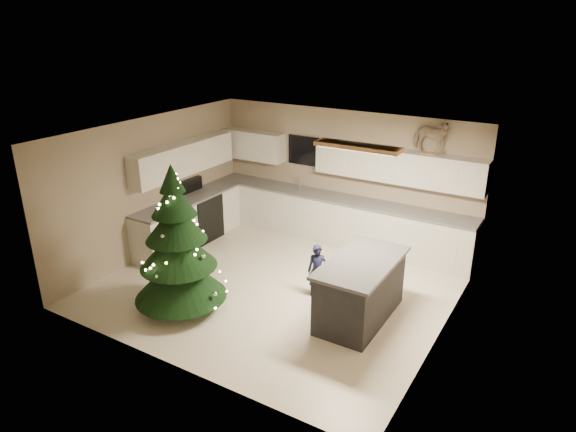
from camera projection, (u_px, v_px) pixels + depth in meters
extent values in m
plane|color=beige|center=(277.00, 286.00, 8.69)|extent=(5.50, 5.50, 0.00)
cube|color=gray|center=(344.00, 175.00, 10.22)|extent=(5.50, 0.02, 2.60)
cube|color=gray|center=(167.00, 277.00, 6.23)|extent=(5.50, 0.02, 2.60)
cube|color=gray|center=(152.00, 187.00, 9.54)|extent=(0.02, 5.00, 2.60)
cube|color=gray|center=(449.00, 252.00, 6.90)|extent=(0.02, 5.00, 2.60)
cube|color=silver|center=(276.00, 134.00, 7.75)|extent=(5.50, 5.00, 0.02)
cube|color=olive|center=(358.00, 146.00, 7.22)|extent=(1.25, 0.32, 0.06)
cube|color=white|center=(358.00, 149.00, 7.24)|extent=(1.15, 0.24, 0.02)
cube|color=silver|center=(335.00, 220.00, 10.29)|extent=(5.48, 0.60, 0.90)
cube|color=silver|center=(189.00, 222.00, 10.19)|extent=(0.60, 2.60, 0.90)
cube|color=slate|center=(336.00, 198.00, 10.11)|extent=(5.48, 0.62, 0.04)
cube|color=slate|center=(188.00, 200.00, 10.01)|extent=(0.62, 2.60, 0.04)
cube|color=silver|center=(253.00, 145.00, 10.92)|extent=(1.40, 0.35, 0.60)
cube|color=silver|center=(397.00, 166.00, 9.38)|extent=(3.20, 0.35, 0.60)
cube|color=silver|center=(184.00, 158.00, 9.89)|extent=(0.35, 2.60, 0.60)
cube|color=black|center=(304.00, 150.00, 10.48)|extent=(0.70, 0.04, 0.60)
cube|color=#99999E|center=(297.00, 191.00, 10.56)|extent=(0.55, 0.40, 0.06)
cylinder|color=#99999E|center=(299.00, 183.00, 10.58)|extent=(0.03, 0.03, 0.24)
cube|color=black|center=(200.00, 217.00, 10.42)|extent=(0.64, 0.75, 0.90)
cube|color=black|center=(188.00, 187.00, 10.32)|extent=(0.10, 0.75, 0.30)
cube|color=black|center=(360.00, 291.00, 7.62)|extent=(0.80, 1.60, 0.90)
cube|color=#262627|center=(362.00, 262.00, 7.44)|extent=(0.90, 1.70, 0.05)
cylinder|color=olive|center=(347.00, 259.00, 8.36)|extent=(0.30, 0.30, 0.04)
cylinder|color=olive|center=(337.00, 276.00, 8.43)|extent=(0.03, 0.03, 0.54)
cylinder|color=olive|center=(349.00, 280.00, 8.32)|extent=(0.03, 0.03, 0.54)
cylinder|color=olive|center=(343.00, 271.00, 8.60)|extent=(0.03, 0.03, 0.54)
cylinder|color=olive|center=(355.00, 274.00, 8.50)|extent=(0.03, 0.03, 0.54)
cube|color=olive|center=(346.00, 280.00, 8.50)|extent=(0.23, 0.03, 0.03)
cylinder|color=#3F2816|center=(182.00, 299.00, 7.98)|extent=(0.12, 0.12, 0.31)
cone|color=black|center=(180.00, 275.00, 7.83)|extent=(1.41, 1.41, 0.73)
cone|color=black|center=(177.00, 247.00, 7.66)|extent=(1.16, 1.16, 0.62)
cone|color=black|center=(175.00, 222.00, 7.51)|extent=(0.91, 0.91, 0.57)
cone|color=black|center=(173.00, 198.00, 7.38)|extent=(0.66, 0.66, 0.52)
cone|color=black|center=(171.00, 178.00, 7.27)|extent=(0.37, 0.37, 0.41)
sphere|color=#FFD88C|center=(219.00, 306.00, 7.59)|extent=(0.04, 0.04, 0.04)
sphere|color=#FFD88C|center=(226.00, 293.00, 7.84)|extent=(0.04, 0.04, 0.04)
sphere|color=#FFD88C|center=(226.00, 280.00, 8.08)|extent=(0.04, 0.04, 0.04)
sphere|color=#FFD88C|center=(218.00, 270.00, 8.28)|extent=(0.04, 0.04, 0.04)
sphere|color=#FFD88C|center=(205.00, 263.00, 8.41)|extent=(0.04, 0.04, 0.04)
sphere|color=#FFD88C|center=(190.00, 258.00, 8.43)|extent=(0.04, 0.04, 0.04)
sphere|color=#FFD88C|center=(173.00, 257.00, 8.35)|extent=(0.04, 0.04, 0.04)
sphere|color=#FFD88C|center=(159.00, 257.00, 8.19)|extent=(0.04, 0.04, 0.04)
sphere|color=#FFD88C|center=(148.00, 260.00, 7.98)|extent=(0.04, 0.04, 0.04)
sphere|color=#FFD88C|center=(142.00, 263.00, 7.74)|extent=(0.04, 0.04, 0.04)
sphere|color=#FFD88C|center=(142.00, 266.00, 7.52)|extent=(0.04, 0.04, 0.04)
sphere|color=#FFD88C|center=(149.00, 268.00, 7.35)|extent=(0.04, 0.04, 0.04)
sphere|color=#FFD88C|center=(160.00, 267.00, 7.25)|extent=(0.04, 0.04, 0.04)
sphere|color=#FFD88C|center=(174.00, 263.00, 7.23)|extent=(0.04, 0.04, 0.04)
sphere|color=#FFD88C|center=(187.00, 257.00, 7.28)|extent=(0.04, 0.04, 0.04)
sphere|color=#FFD88C|center=(197.00, 249.00, 7.38)|extent=(0.04, 0.04, 0.04)
sphere|color=#FFD88C|center=(203.00, 241.00, 7.52)|extent=(0.04, 0.04, 0.04)
sphere|color=#FFD88C|center=(203.00, 233.00, 7.65)|extent=(0.04, 0.04, 0.04)
sphere|color=#FFD88C|center=(199.00, 226.00, 7.76)|extent=(0.04, 0.04, 0.04)
sphere|color=#FFD88C|center=(192.00, 220.00, 7.82)|extent=(0.04, 0.04, 0.04)
sphere|color=#FFD88C|center=(183.00, 216.00, 7.83)|extent=(0.04, 0.04, 0.04)
sphere|color=#FFD88C|center=(174.00, 213.00, 7.78)|extent=(0.04, 0.04, 0.04)
sphere|color=#FFD88C|center=(166.00, 211.00, 7.70)|extent=(0.04, 0.04, 0.04)
sphere|color=#FFD88C|center=(160.00, 210.00, 7.58)|extent=(0.04, 0.04, 0.04)
sphere|color=#FFD88C|center=(157.00, 209.00, 7.46)|extent=(0.04, 0.04, 0.04)
sphere|color=#FFD88C|center=(157.00, 207.00, 7.35)|extent=(0.04, 0.04, 0.04)
sphere|color=#FFD88C|center=(160.00, 205.00, 7.26)|extent=(0.04, 0.04, 0.04)
sphere|color=#FFD88C|center=(165.00, 202.00, 7.21)|extent=(0.04, 0.04, 0.04)
sphere|color=#FFD88C|center=(170.00, 198.00, 7.19)|extent=(0.04, 0.04, 0.04)
sphere|color=#FFD88C|center=(175.00, 193.00, 7.20)|extent=(0.04, 0.04, 0.04)
sphere|color=#FFD88C|center=(178.00, 188.00, 7.23)|extent=(0.04, 0.04, 0.04)
sphere|color=#FFD88C|center=(179.00, 183.00, 7.26)|extent=(0.04, 0.04, 0.04)
sphere|color=#FFD88C|center=(178.00, 178.00, 7.28)|extent=(0.04, 0.04, 0.04)
sphere|color=#FFD88C|center=(176.00, 174.00, 7.28)|extent=(0.04, 0.04, 0.04)
sphere|color=silver|center=(213.00, 295.00, 7.59)|extent=(0.07, 0.07, 0.07)
sphere|color=silver|center=(183.00, 258.00, 8.35)|extent=(0.07, 0.07, 0.07)
sphere|color=silver|center=(149.00, 273.00, 7.45)|extent=(0.07, 0.07, 0.07)
sphere|color=silver|center=(205.00, 255.00, 7.60)|extent=(0.07, 0.07, 0.07)
sphere|color=silver|center=(172.00, 232.00, 7.93)|extent=(0.07, 0.07, 0.07)
sphere|color=silver|center=(161.00, 236.00, 7.31)|extent=(0.07, 0.07, 0.07)
sphere|color=silver|center=(191.00, 217.00, 7.50)|extent=(0.07, 0.07, 0.07)
sphere|color=silver|center=(168.00, 202.00, 7.53)|extent=(0.07, 0.07, 0.07)
sphere|color=silver|center=(170.00, 195.00, 7.26)|extent=(0.07, 0.07, 0.07)
sphere|color=silver|center=(174.00, 180.00, 7.29)|extent=(0.07, 0.07, 0.07)
imported|color=#171E36|center=(317.00, 271.00, 8.25)|extent=(0.38, 0.33, 0.88)
cube|color=olive|center=(428.00, 154.00, 8.97)|extent=(0.27, 0.02, 0.02)
cube|color=olive|center=(429.00, 153.00, 9.04)|extent=(0.27, 0.02, 0.02)
imported|color=#C8B397|center=(430.00, 136.00, 8.90)|extent=(0.73, 0.41, 0.58)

